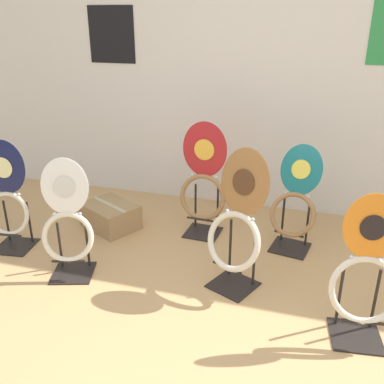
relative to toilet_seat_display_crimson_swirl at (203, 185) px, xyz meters
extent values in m
cube|color=silver|center=(0.40, 0.73, 0.86)|extent=(8.00, 0.06, 2.60)
cube|color=black|center=(-1.07, 0.70, 1.10)|extent=(0.45, 0.01, 0.50)
cube|color=black|center=(0.00, 0.00, -0.43)|extent=(0.30, 0.30, 0.01)
cylinder|color=black|center=(-0.09, 0.10, -0.23)|extent=(0.02, 0.02, 0.38)
cylinder|color=black|center=(0.10, 0.09, -0.23)|extent=(0.02, 0.02, 0.38)
cylinder|color=black|center=(0.00, -0.07, -0.27)|extent=(0.22, 0.03, 0.02)
torus|color=#9E7042|center=(0.00, -0.02, -0.10)|extent=(0.39, 0.14, 0.39)
ellipsoid|color=#AD1E23|center=(0.00, 0.03, 0.29)|extent=(0.36, 0.06, 0.44)
ellipsoid|color=yellow|center=(0.00, 0.01, 0.29)|extent=(0.16, 0.02, 0.17)
sphere|color=silver|center=(-0.10, 0.02, 0.07)|extent=(0.02, 0.02, 0.02)
sphere|color=silver|center=(0.10, 0.01, 0.07)|extent=(0.02, 0.02, 0.02)
cube|color=black|center=(-1.37, -0.64, -0.43)|extent=(0.31, 0.31, 0.01)
cylinder|color=black|center=(-1.48, -0.56, -0.25)|extent=(0.02, 0.02, 0.34)
cylinder|color=black|center=(-1.28, -0.54, -0.25)|extent=(0.02, 0.02, 0.34)
cylinder|color=black|center=(-1.36, -0.72, -0.29)|extent=(0.22, 0.05, 0.02)
torus|color=beige|center=(-1.36, -0.66, -0.14)|extent=(0.36, 0.16, 0.34)
ellipsoid|color=#141942|center=(-1.37, -0.61, 0.22)|extent=(0.34, 0.10, 0.42)
ellipsoid|color=beige|center=(-1.37, -0.63, 0.22)|extent=(0.15, 0.04, 0.16)
sphere|color=silver|center=(-1.28, -0.61, 0.01)|extent=(0.02, 0.02, 0.02)
cube|color=black|center=(1.16, -0.96, -0.43)|extent=(0.31, 0.31, 0.01)
cylinder|color=black|center=(1.05, -0.89, -0.23)|extent=(0.02, 0.02, 0.39)
cylinder|color=black|center=(1.25, -0.86, -0.23)|extent=(0.02, 0.02, 0.39)
cylinder|color=black|center=(1.17, -1.04, -0.27)|extent=(0.22, 0.05, 0.02)
torus|color=beige|center=(1.16, -0.99, -0.10)|extent=(0.40, 0.19, 0.38)
ellipsoid|color=orange|center=(1.16, -0.92, 0.25)|extent=(0.31, 0.10, 0.37)
ellipsoid|color=black|center=(1.16, -0.94, 0.25)|extent=(0.14, 0.04, 0.14)
sphere|color=silver|center=(1.08, -0.95, 0.06)|extent=(0.02, 0.02, 0.02)
sphere|color=silver|center=(1.24, -0.93, 0.06)|extent=(0.02, 0.02, 0.02)
cube|color=black|center=(0.72, -0.05, -0.43)|extent=(0.33, 0.33, 0.01)
cylinder|color=black|center=(0.64, 0.06, -0.23)|extent=(0.02, 0.02, 0.38)
cylinder|color=black|center=(0.84, 0.02, -0.23)|extent=(0.02, 0.02, 0.38)
cylinder|color=black|center=(0.71, -0.12, -0.27)|extent=(0.22, 0.06, 0.02)
torus|color=#9E7042|center=(0.72, -0.07, -0.13)|extent=(0.38, 0.27, 0.32)
ellipsoid|color=#197075|center=(0.75, 0.08, 0.18)|extent=(0.34, 0.22, 0.37)
ellipsoid|color=#EADB4C|center=(0.74, 0.06, 0.19)|extent=(0.15, 0.08, 0.14)
sphere|color=silver|center=(0.65, 0.02, 0.00)|extent=(0.02, 0.02, 0.02)
sphere|color=silver|center=(0.82, -0.01, 0.00)|extent=(0.02, 0.02, 0.02)
cube|color=black|center=(-0.73, -0.85, -0.43)|extent=(0.35, 0.35, 0.01)
cylinder|color=black|center=(-0.85, -0.79, -0.25)|extent=(0.02, 0.02, 0.35)
cylinder|color=black|center=(-0.66, -0.73, -0.25)|extent=(0.02, 0.02, 0.35)
cylinder|color=black|center=(-0.70, -0.92, -0.29)|extent=(0.22, 0.08, 0.02)
torus|color=beige|center=(-0.72, -0.87, -0.13)|extent=(0.38, 0.24, 0.35)
ellipsoid|color=white|center=(-0.74, -0.80, 0.21)|extent=(0.32, 0.16, 0.39)
ellipsoid|color=silver|center=(-0.74, -0.82, 0.22)|extent=(0.14, 0.07, 0.15)
sphere|color=silver|center=(-0.82, -0.85, 0.02)|extent=(0.02, 0.02, 0.02)
sphere|color=silver|center=(-0.65, -0.80, 0.02)|extent=(0.02, 0.02, 0.02)
cube|color=black|center=(0.39, -0.67, -0.43)|extent=(0.37, 0.37, 0.01)
cylinder|color=black|center=(0.34, -0.55, -0.21)|extent=(0.02, 0.02, 0.42)
cylinder|color=black|center=(0.52, -0.63, -0.21)|extent=(0.02, 0.02, 0.42)
cylinder|color=black|center=(0.36, -0.74, -0.26)|extent=(0.21, 0.11, 0.02)
torus|color=beige|center=(0.38, -0.69, -0.09)|extent=(0.43, 0.32, 0.39)
ellipsoid|color=#936033|center=(0.43, -0.60, 0.30)|extent=(0.37, 0.24, 0.44)
ellipsoid|color=#4C2D19|center=(0.42, -0.61, 0.30)|extent=(0.16, 0.10, 0.16)
sphere|color=silver|center=(0.32, -0.59, 0.08)|extent=(0.02, 0.02, 0.02)
sphere|color=silver|center=(0.50, -0.67, 0.08)|extent=(0.02, 0.02, 0.02)
cube|color=#A37F51|center=(-0.79, -0.11, -0.33)|extent=(0.56, 0.51, 0.21)
cube|color=#B7AD89|center=(-0.79, -0.11, -0.22)|extent=(0.40, 0.24, 0.00)
camera|label=1|loc=(0.81, -3.09, 1.27)|focal=40.00mm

